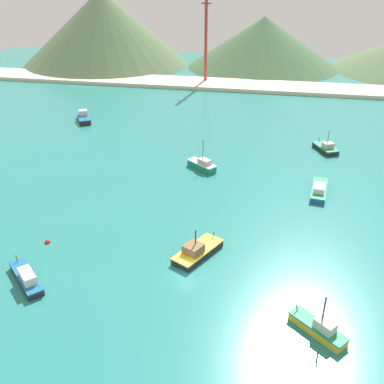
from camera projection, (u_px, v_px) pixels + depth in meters
name	position (u px, v px, depth m)	size (l,w,h in m)	color
ground	(218.00, 181.00, 86.89)	(260.00, 280.00, 0.50)	teal
fishing_boat_2	(202.00, 165.00, 91.07)	(6.80, 5.90, 6.53)	#198466
fishing_boat_3	(319.00, 190.00, 81.36)	(3.79, 9.77, 2.07)	#1E5BA8
fishing_boat_4	(326.00, 148.00, 100.07)	(5.87, 7.63, 5.05)	#232328
fishing_boat_5	(84.00, 118.00, 119.79)	(6.75, 8.83, 2.78)	#232328
fishing_boat_6	(27.00, 278.00, 58.27)	(7.76, 7.40, 2.21)	#232328
fishing_boat_7	(197.00, 251.00, 63.74)	(6.85, 9.21, 4.59)	#232328
fishing_boat_8	(319.00, 328.00, 50.14)	(6.80, 6.13, 5.56)	gold
buoy_1	(48.00, 242.00, 67.05)	(0.83, 0.83, 0.83)	red
beach_strip	(250.00, 86.00, 153.16)	(247.00, 15.64, 1.20)	beige
hill_west	(103.00, 28.00, 182.80)	(70.53, 70.53, 30.10)	#56704C
hill_central	(264.00, 42.00, 180.16)	(63.06, 63.06, 20.17)	#476B47
radio_tower	(206.00, 35.00, 151.15)	(3.29, 2.63, 32.87)	#B7332D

